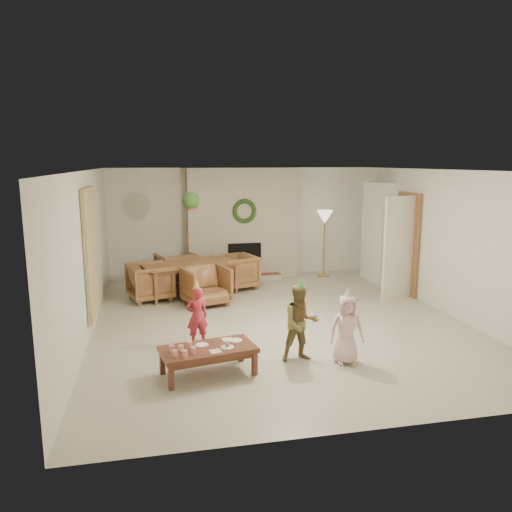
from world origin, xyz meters
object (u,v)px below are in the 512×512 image
object	(u,v)px
dining_chair_far	(177,269)
dining_chair_right	(236,272)
child_red	(197,316)
child_pink	(347,329)
dining_chair_left	(151,282)
coffee_table_top	(208,349)
dining_table	(190,279)
dining_chair_near	(206,286)
child_plaid	(301,323)

from	to	relation	value
dining_chair_far	dining_chair_right	size ratio (longest dim) A/B	1.00
child_red	child_pink	bearing A→B (deg)	141.32
dining_chair_left	coffee_table_top	size ratio (longest dim) A/B	0.68
child_red	dining_chair_right	bearing A→B (deg)	-118.89
dining_table	child_red	xyz separation A→B (m)	(-0.11, -2.81, 0.11)
coffee_table_top	child_pink	size ratio (longest dim) A/B	1.26
dining_chair_near	child_pink	size ratio (longest dim) A/B	0.85
child_plaid	dining_table	bearing A→B (deg)	107.34
child_plaid	child_pink	xyz separation A→B (m)	(0.57, -0.21, -0.06)
dining_chair_left	dining_chair_right	size ratio (longest dim) A/B	1.00
dining_chair_near	child_pink	distance (m)	3.43
dining_chair_near	dining_chair_left	distance (m)	1.15
child_pink	child_red	bearing A→B (deg)	158.16
coffee_table_top	dining_chair_left	bearing A→B (deg)	90.05
coffee_table_top	child_plaid	distance (m)	1.30
dining_chair_near	dining_chair_far	xyz separation A→B (m)	(-0.47, 1.56, 0.00)
dining_table	coffee_table_top	bearing A→B (deg)	-107.85
dining_chair_near	dining_chair_right	distance (m)	1.30
dining_table	dining_chair_near	size ratio (longest dim) A/B	2.34
dining_chair_far	coffee_table_top	size ratio (longest dim) A/B	0.68
child_red	dining_chair_far	bearing A→B (deg)	-97.66
child_pink	dining_chair_near	bearing A→B (deg)	123.63
coffee_table_top	child_pink	xyz separation A→B (m)	(1.83, -0.00, 0.13)
dining_chair_right	child_pink	bearing A→B (deg)	-6.04
child_plaid	child_pink	bearing A→B (deg)	-20.70
dining_chair_right	child_pink	distance (m)	4.22
dining_chair_left	child_pink	xyz separation A→B (m)	(2.54, -3.62, 0.10)
dining_chair_far	child_plaid	bearing A→B (deg)	91.10
dining_chair_right	child_pink	world-z (taller)	child_pink
child_plaid	dining_chair_far	bearing A→B (deg)	107.10
dining_chair_right	dining_chair_far	bearing A→B (deg)	-128.66
dining_chair_far	child_plaid	distance (m)	4.65
dining_chair_left	child_plaid	distance (m)	3.94
dining_table	child_pink	distance (m)	4.24
coffee_table_top	dining_table	bearing A→B (deg)	77.92
coffee_table_top	dining_chair_near	bearing A→B (deg)	73.29
child_plaid	dining_chair_near	bearing A→B (deg)	107.70
dining_chair_right	coffee_table_top	size ratio (longest dim) A/B	0.68
dining_table	child_red	world-z (taller)	child_red
dining_chair_left	child_pink	world-z (taller)	child_pink
coffee_table_top	child_plaid	world-z (taller)	child_plaid
dining_table	dining_chair_left	distance (m)	0.81
dining_chair_near	dining_chair_right	bearing A→B (deg)	38.66
dining_chair_left	child_red	bearing A→B (deg)	177.71
dining_chair_far	coffee_table_top	bearing A→B (deg)	75.23
child_red	dining_table	bearing A→B (deg)	-101.90
dining_chair_far	dining_chair_left	xyz separation A→B (m)	(-0.54, -1.01, 0.00)
dining_table	dining_chair_left	bearing A→B (deg)	-180.00
dining_chair_near	child_pink	world-z (taller)	child_pink
dining_chair_left	dining_chair_near	bearing A→B (deg)	-135.00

